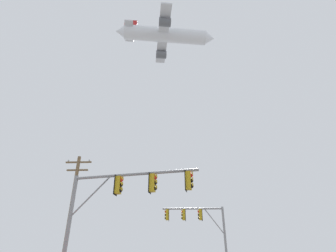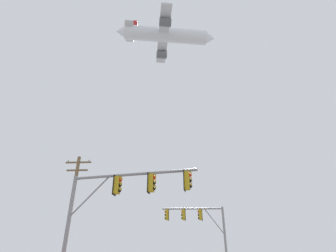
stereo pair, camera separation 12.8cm
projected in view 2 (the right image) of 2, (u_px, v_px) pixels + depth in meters
name	position (u px, v px, depth m)	size (l,w,h in m)	color
signal_pole_near	(119.00, 198.00, 13.92)	(6.74, 1.40, 6.21)	gray
signal_pole_far	(200.00, 225.00, 23.87)	(5.47, 0.51, 6.68)	gray
utility_pole	(70.00, 215.00, 21.31)	(2.20, 0.28, 10.28)	brown
airplane	(166.00, 35.00, 62.06)	(22.68, 17.52, 6.17)	white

